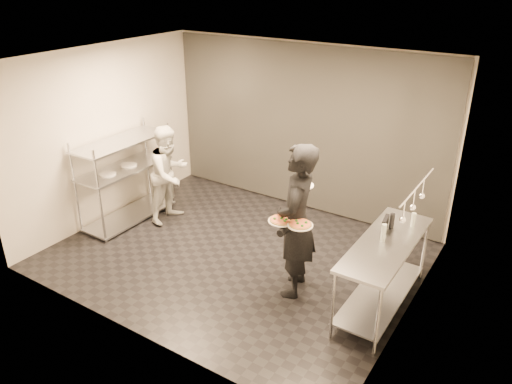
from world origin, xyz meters
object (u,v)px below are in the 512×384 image
Objects in this scene: pizza_plate_far at (300,224)px; salad_plate at (302,184)px; bottle_clear at (413,220)px; bottle_dark at (392,221)px; pass_rack at (125,176)px; pizza_plate_near at (281,220)px; chef at (170,174)px; pos_monitor at (385,224)px; prep_counter at (384,263)px; bottle_green at (384,233)px; waiter at (296,221)px.

salad_plate is at bearing 116.74° from pizza_plate_far.
bottle_dark is (-0.20, -0.19, 0.01)m from bottle_clear.
pizza_plate_near is (3.16, -0.45, 0.31)m from pass_rack.
salad_plate reaches higher than bottle_clear.
chef is 3.62m from pos_monitor.
bottle_green is (-0.05, 0.01, 0.40)m from prep_counter.
bottle_clear is (1.05, 0.99, -0.08)m from pizza_plate_far.
pizza_plate_far is 1.04× the size of salad_plate.
pos_monitor is at bearing 3.69° from pass_rack.
pizza_plate_far is at bearing 21.37° from waiter.
pizza_plate_far is 1.68× the size of bottle_clear.
pos_monitor is at bearing -133.57° from bottle_clear.
bottle_clear is at bearing 38.42° from pos_monitor.
pizza_plate_far is (0.15, -0.19, 0.09)m from waiter.
bottle_clear is at bearing 75.49° from prep_counter.
pos_monitor is 0.27m from bottle_green.
pizza_plate_far is 1.44× the size of bottle_green.
chef reaches higher than prep_counter.
pizza_plate_far is 1.34× the size of pos_monitor.
bottle_clear is at bearing 37.21° from pizza_plate_near.
bottle_green is (1.10, -0.02, -0.35)m from salad_plate.
prep_counter is at bearing 0.03° from pass_rack.
bottle_dark is at bearing -136.42° from bottle_clear.
pass_rack is at bearing 171.91° from pizza_plate_near.
waiter is 0.25m from pizza_plate_far.
bottle_green is at bearing 28.07° from pizza_plate_far.
pizza_plate_near is 1.37× the size of pos_monitor.
prep_counter is 1.12× the size of chef.
bottle_dark is (-0.06, 0.35, 0.40)m from prep_counter.
pizza_plate_near is (-1.17, -0.45, 0.45)m from prep_counter.
bottle_green reaches higher than bottle_dark.
pizza_plate_far reaches higher than pizza_plate_near.
pass_rack is at bearing -179.49° from salad_plate.
bottle_dark is at bearing 43.41° from pizza_plate_far.
pizza_plate_far is (3.42, -0.45, 0.32)m from pass_rack.
pos_monitor is at bearing 42.39° from pizza_plate_far.
pizza_plate_far is at bearing -63.26° from salad_plate.
waiter is at bearing -72.48° from salad_plate.
prep_counter is at bearing -95.04° from chef.
pizza_plate_far reaches higher than bottle_clear.
salad_plate is (3.18, 0.03, 0.61)m from pass_rack.
waiter reaches higher than bottle_dark.
pizza_plate_far is at bearing -153.58° from prep_counter.
pass_rack reaches higher than pos_monitor.
chef reaches higher than pizza_plate_near.
bottle_green reaches higher than pizza_plate_far.
bottle_dark reaches higher than pizza_plate_near.
bottle_green reaches higher than bottle_clear.
chef reaches higher than bottle_clear.
prep_counter is 1.12m from pizza_plate_far.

